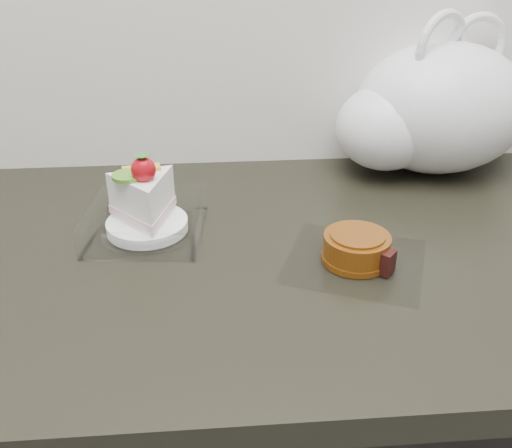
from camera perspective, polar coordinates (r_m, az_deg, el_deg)
cake_tray at (r=0.84m, az=-10.95°, el=1.17°), size 0.18×0.18×0.13m
mooncake_wrap at (r=0.78m, az=10.08°, el=-2.67°), size 0.23×0.22×0.04m
plastic_bag at (r=1.05m, az=17.05°, el=10.77°), size 0.40×0.33×0.28m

